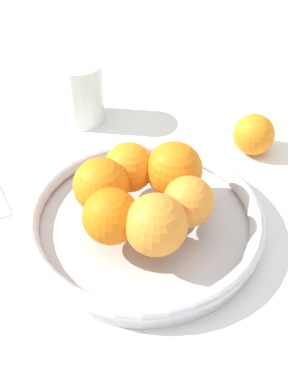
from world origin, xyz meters
TOP-DOWN VIEW (x-y plane):
  - ground_plane at (0.00, 0.00)m, footprint 4.00×4.00m
  - fruit_bowl at (0.00, 0.00)m, footprint 0.33×0.33m
  - orange_pile at (0.00, 0.00)m, footprint 0.18×0.19m
  - stray_orange at (-0.23, -0.10)m, footprint 0.07×0.07m
  - drinking_glass at (0.00, -0.29)m, footprint 0.08×0.08m

SIDE VIEW (x-z plane):
  - ground_plane at x=0.00m, z-range 0.00..0.00m
  - fruit_bowl at x=0.00m, z-range 0.00..0.04m
  - stray_orange at x=-0.23m, z-range 0.00..0.07m
  - drinking_glass at x=0.00m, z-range 0.00..0.11m
  - orange_pile at x=0.00m, z-range 0.04..0.11m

